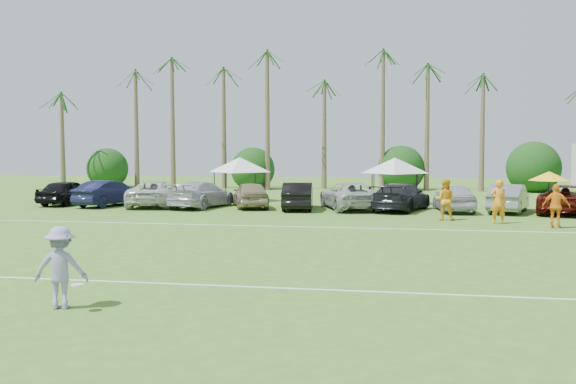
# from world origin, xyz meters

# --- Properties ---
(ground) EXTENTS (120.00, 120.00, 0.00)m
(ground) POSITION_xyz_m (0.00, 0.00, 0.00)
(ground) COLOR #427121
(ground) RESTS_ON ground
(field_lines) EXTENTS (80.00, 12.10, 0.01)m
(field_lines) POSITION_xyz_m (0.00, 8.00, 0.01)
(field_lines) COLOR white
(field_lines) RESTS_ON ground
(palm_tree_0) EXTENTS (2.40, 2.40, 8.90)m
(palm_tree_0) POSITION_xyz_m (-22.00, 38.00, 7.48)
(palm_tree_0) COLOR brown
(palm_tree_0) RESTS_ON ground
(palm_tree_1) EXTENTS (2.40, 2.40, 9.90)m
(palm_tree_1) POSITION_xyz_m (-17.00, 38.00, 8.35)
(palm_tree_1) COLOR brown
(palm_tree_1) RESTS_ON ground
(palm_tree_2) EXTENTS (2.40, 2.40, 10.90)m
(palm_tree_2) POSITION_xyz_m (-12.00, 38.00, 9.21)
(palm_tree_2) COLOR brown
(palm_tree_2) RESTS_ON ground
(palm_tree_3) EXTENTS (2.40, 2.40, 11.90)m
(palm_tree_3) POSITION_xyz_m (-8.00, 38.00, 10.06)
(palm_tree_3) COLOR brown
(palm_tree_3) RESTS_ON ground
(palm_tree_4) EXTENTS (2.40, 2.40, 8.90)m
(palm_tree_4) POSITION_xyz_m (-4.00, 38.00, 7.48)
(palm_tree_4) COLOR brown
(palm_tree_4) RESTS_ON ground
(palm_tree_5) EXTENTS (2.40, 2.40, 9.90)m
(palm_tree_5) POSITION_xyz_m (0.00, 38.00, 8.35)
(palm_tree_5) COLOR brown
(palm_tree_5) RESTS_ON ground
(palm_tree_6) EXTENTS (2.40, 2.40, 10.90)m
(palm_tree_6) POSITION_xyz_m (4.00, 38.00, 9.21)
(palm_tree_6) COLOR brown
(palm_tree_6) RESTS_ON ground
(palm_tree_7) EXTENTS (2.40, 2.40, 11.90)m
(palm_tree_7) POSITION_xyz_m (8.00, 38.00, 10.06)
(palm_tree_7) COLOR brown
(palm_tree_7) RESTS_ON ground
(palm_tree_8) EXTENTS (2.40, 2.40, 8.90)m
(palm_tree_8) POSITION_xyz_m (13.00, 38.00, 7.48)
(palm_tree_8) COLOR brown
(palm_tree_8) RESTS_ON ground
(palm_tree_9) EXTENTS (2.40, 2.40, 9.90)m
(palm_tree_9) POSITION_xyz_m (18.00, 38.00, 8.35)
(palm_tree_9) COLOR brown
(palm_tree_9) RESTS_ON ground
(bush_tree_0) EXTENTS (4.00, 4.00, 4.00)m
(bush_tree_0) POSITION_xyz_m (-19.00, 39.00, 1.80)
(bush_tree_0) COLOR brown
(bush_tree_0) RESTS_ON ground
(bush_tree_1) EXTENTS (4.00, 4.00, 4.00)m
(bush_tree_1) POSITION_xyz_m (-6.00, 39.00, 1.80)
(bush_tree_1) COLOR brown
(bush_tree_1) RESTS_ON ground
(bush_tree_2) EXTENTS (4.00, 4.00, 4.00)m
(bush_tree_2) POSITION_xyz_m (6.00, 39.00, 1.80)
(bush_tree_2) COLOR brown
(bush_tree_2) RESTS_ON ground
(bush_tree_3) EXTENTS (4.00, 4.00, 4.00)m
(bush_tree_3) POSITION_xyz_m (16.00, 39.00, 1.80)
(bush_tree_3) COLOR brown
(bush_tree_3) RESTS_ON ground
(sideline_player_a) EXTENTS (0.77, 0.55, 1.98)m
(sideline_player_a) POSITION_xyz_m (10.33, 16.72, 0.99)
(sideline_player_a) COLOR orange
(sideline_player_a) RESTS_ON ground
(sideline_player_b) EXTENTS (1.04, 0.87, 1.94)m
(sideline_player_b) POSITION_xyz_m (8.06, 17.73, 0.97)
(sideline_player_b) COLOR orange
(sideline_player_b) RESTS_ON ground
(sideline_player_c) EXTENTS (1.19, 0.80, 1.88)m
(sideline_player_c) POSITION_xyz_m (12.51, 15.47, 0.94)
(sideline_player_c) COLOR orange
(sideline_player_c) RESTS_ON ground
(canopy_tent_left) EXTENTS (4.02, 4.02, 3.26)m
(canopy_tent_left) POSITION_xyz_m (-4.09, 26.36, 2.79)
(canopy_tent_left) COLOR black
(canopy_tent_left) RESTS_ON ground
(canopy_tent_right) EXTENTS (4.04, 4.04, 3.27)m
(canopy_tent_right) POSITION_xyz_m (5.63, 26.02, 2.80)
(canopy_tent_right) COLOR black
(canopy_tent_right) RESTS_ON ground
(market_umbrella) EXTENTS (2.01, 2.01, 2.24)m
(market_umbrella) POSITION_xyz_m (13.23, 20.33, 2.01)
(market_umbrella) COLOR black
(market_umbrella) RESTS_ON ground
(frisbee_player) EXTENTS (1.26, 0.90, 1.76)m
(frisbee_player) POSITION_xyz_m (-1.07, -0.72, 0.88)
(frisbee_player) COLOR #9388C1
(frisbee_player) RESTS_ON ground
(parked_car_0) EXTENTS (2.24, 4.57, 1.50)m
(parked_car_0) POSITION_xyz_m (-13.58, 22.14, 0.75)
(parked_car_0) COLOR black
(parked_car_0) RESTS_ON ground
(parked_car_1) EXTENTS (2.71, 4.81, 1.50)m
(parked_car_1) POSITION_xyz_m (-10.78, 21.73, 0.75)
(parked_car_1) COLOR #121533
(parked_car_1) RESTS_ON ground
(parked_car_2) EXTENTS (3.26, 5.70, 1.50)m
(parked_car_2) POSITION_xyz_m (-7.98, 22.01, 0.75)
(parked_car_2) COLOR silver
(parked_car_2) RESTS_ON ground
(parked_car_3) EXTENTS (3.09, 5.48, 1.50)m
(parked_car_3) POSITION_xyz_m (-5.18, 21.81, 0.75)
(parked_car_3) COLOR #B9B8C4
(parked_car_3) RESTS_ON ground
(parked_car_4) EXTENTS (3.14, 4.74, 1.50)m
(parked_car_4) POSITION_xyz_m (-2.38, 22.16, 0.75)
(parked_car_4) COLOR gray
(parked_car_4) RESTS_ON ground
(parked_car_5) EXTENTS (2.12, 4.71, 1.50)m
(parked_car_5) POSITION_xyz_m (0.41, 21.68, 0.75)
(parked_car_5) COLOR black
(parked_car_5) RESTS_ON ground
(parked_car_6) EXTENTS (4.13, 5.91, 1.50)m
(parked_car_6) POSITION_xyz_m (3.21, 22.20, 0.75)
(parked_car_6) COLOR #B4B4B5
(parked_car_6) RESTS_ON ground
(parked_car_7) EXTENTS (3.58, 5.56, 1.50)m
(parked_car_7) POSITION_xyz_m (6.01, 21.95, 0.75)
(parked_car_7) COLOR black
(parked_car_7) RESTS_ON ground
(parked_car_8) EXTENTS (2.21, 4.56, 1.50)m
(parked_car_8) POSITION_xyz_m (8.81, 21.89, 0.75)
(parked_car_8) COLOR #B1B2BE
(parked_car_8) RESTS_ON ground
(parked_car_9) EXTENTS (2.84, 4.81, 1.50)m
(parked_car_9) POSITION_xyz_m (11.61, 22.07, 0.75)
(parked_car_9) COLOR gray
(parked_car_9) RESTS_ON ground
(parked_car_10) EXTENTS (3.90, 5.88, 1.50)m
(parked_car_10) POSITION_xyz_m (14.41, 21.85, 0.75)
(parked_car_10) COLOR #510F0C
(parked_car_10) RESTS_ON ground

